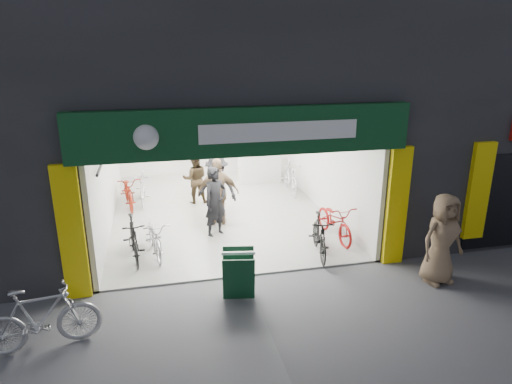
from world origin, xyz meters
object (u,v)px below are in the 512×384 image
object	(u,v)px
bike_left_front	(155,237)
parked_bike	(41,318)
pedestrian_near	(442,239)
sandwich_board	(239,273)
bike_right_front	(319,236)

from	to	relation	value
bike_left_front	parked_bike	size ratio (longest dim) A/B	0.92
parked_bike	pedestrian_near	size ratio (longest dim) A/B	0.96
pedestrian_near	sandwich_board	size ratio (longest dim) A/B	2.03
pedestrian_near	sandwich_board	bearing A→B (deg)	167.98
pedestrian_near	sandwich_board	distance (m)	4.05
parked_bike	pedestrian_near	world-z (taller)	pedestrian_near
sandwich_board	bike_left_front	bearing A→B (deg)	133.82
bike_right_front	sandwich_board	size ratio (longest dim) A/B	1.75
bike_left_front	parked_bike	world-z (taller)	parked_bike
bike_right_front	sandwich_board	distance (m)	2.50
pedestrian_near	bike_right_front	bearing A→B (deg)	131.51
pedestrian_near	parked_bike	bearing A→B (deg)	176.05
bike_right_front	bike_left_front	bearing A→B (deg)	176.78
pedestrian_near	sandwich_board	xyz separation A→B (m)	(-4.02, 0.29, -0.43)
bike_left_front	sandwich_board	size ratio (longest dim) A/B	1.81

